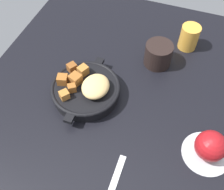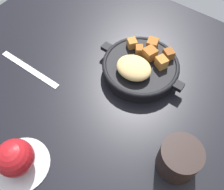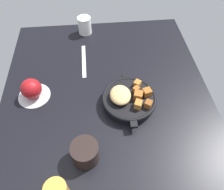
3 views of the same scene
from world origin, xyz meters
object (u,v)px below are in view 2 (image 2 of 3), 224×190
Objects in this scene: butter_knife at (29,69)px; coffee_mug_dark at (179,159)px; red_apple at (15,158)px; cast_iron_skillet at (140,67)px.

butter_knife is 44.73cm from coffee_mug_dark.
red_apple is 33.06cm from coffee_mug_dark.
butter_knife is (17.93, -19.44, -4.30)cm from red_apple.
cast_iron_skillet is 1.19× the size of butter_knife.
butter_knife is 2.39× the size of coffee_mug_dark.
butter_knife is at bearing -47.32° from red_apple.
cast_iron_skillet reaches higher than butter_knife.
red_apple is 0.38× the size of butter_knife.
cast_iron_skillet is at bearing -101.17° from red_apple.
red_apple is at bearing 132.31° from butter_knife.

